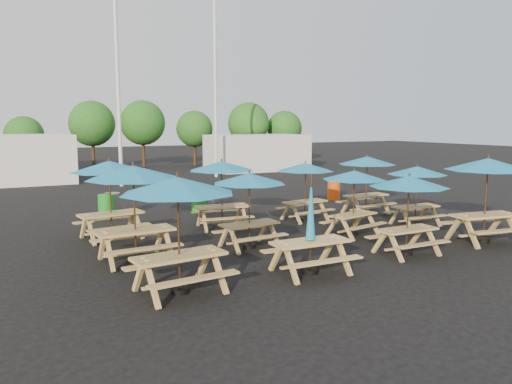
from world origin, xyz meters
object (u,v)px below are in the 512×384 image
picnic_unit_9 (488,168)px  picnic_unit_3 (311,233)px  picnic_unit_5 (222,169)px  picnic_unit_6 (409,185)px  waste_bin_2 (199,200)px  waste_bin_3 (208,198)px  picnic_unit_1 (133,177)px  picnic_unit_10 (417,173)px  waste_bin_4 (334,190)px  picnic_unit_2 (109,170)px  picnic_unit_7 (354,178)px  picnic_unit_4 (249,182)px  picnic_unit_11 (367,163)px  picnic_unit_0 (178,191)px  waste_bin_0 (112,205)px  waste_bin_1 (106,207)px  picnic_unit_8 (305,170)px

picnic_unit_9 → picnic_unit_3: bearing=-168.5°
picnic_unit_3 → picnic_unit_5: picnic_unit_3 is taller
picnic_unit_6 → waste_bin_2: picnic_unit_6 is taller
picnic_unit_6 → waste_bin_2: 9.12m
picnic_unit_5 → waste_bin_3: bearing=82.8°
picnic_unit_1 → picnic_unit_10: 9.63m
waste_bin_4 → picnic_unit_2: bearing=-163.2°
picnic_unit_2 → picnic_unit_7: size_ratio=1.11×
picnic_unit_2 → waste_bin_4: size_ratio=2.88×
picnic_unit_4 → picnic_unit_5: bearing=77.6°
picnic_unit_2 → picnic_unit_11: size_ratio=1.16×
picnic_unit_5 → waste_bin_3: size_ratio=2.65×
picnic_unit_4 → picnic_unit_2: bearing=133.3°
picnic_unit_0 → waste_bin_0: size_ratio=2.85×
picnic_unit_5 → picnic_unit_11: picnic_unit_5 is taller
picnic_unit_5 → picnic_unit_11: bearing=5.5°
picnic_unit_1 → waste_bin_1: bearing=82.6°
picnic_unit_5 → picnic_unit_8: 3.20m
picnic_unit_3 → picnic_unit_5: bearing=88.7°
picnic_unit_4 → picnic_unit_5: size_ratio=0.92×
picnic_unit_9 → waste_bin_1: size_ratio=3.02×
picnic_unit_4 → picnic_unit_9: (6.46, -2.55, 0.32)m
picnic_unit_7 → picnic_unit_10: picnic_unit_7 is taller
picnic_unit_0 → picnic_unit_5: size_ratio=1.08×
picnic_unit_1 → picnic_unit_9: picnic_unit_9 is taller
picnic_unit_1 → picnic_unit_9: 9.99m
picnic_unit_4 → picnic_unit_9: picnic_unit_9 is taller
picnic_unit_9 → picnic_unit_7: bearing=148.6°
picnic_unit_4 → picnic_unit_7: bearing=-6.1°
picnic_unit_8 → picnic_unit_9: bearing=-68.4°
picnic_unit_6 → waste_bin_2: (-2.67, 8.60, -1.41)m
waste_bin_0 → picnic_unit_4: bearing=-68.2°
waste_bin_4 → waste_bin_2: bearing=-179.6°
picnic_unit_4 → waste_bin_3: picnic_unit_4 is taller
picnic_unit_2 → picnic_unit_4: (3.24, -2.90, -0.23)m
picnic_unit_0 → waste_bin_1: bearing=82.4°
picnic_unit_6 → picnic_unit_0: bearing=-178.6°
picnic_unit_1 → picnic_unit_6: size_ratio=1.19×
picnic_unit_5 → waste_bin_2: bearing=90.1°
waste_bin_2 → waste_bin_4: bearing=0.4°
waste_bin_1 → waste_bin_3: size_ratio=1.00×
waste_bin_0 → waste_bin_1: (-0.27, -0.32, 0.00)m
picnic_unit_3 → picnic_unit_5: (0.17, 5.63, 1.01)m
picnic_unit_8 → picnic_unit_10: size_ratio=1.08×
picnic_unit_5 → picnic_unit_8: picnic_unit_5 is taller
picnic_unit_1 → picnic_unit_8: (6.75, 2.61, -0.33)m
picnic_unit_4 → waste_bin_3: (1.24, 6.29, -1.40)m
picnic_unit_0 → waste_bin_1: picnic_unit_0 is taller
picnic_unit_7 → picnic_unit_8: picnic_unit_8 is taller
picnic_unit_3 → waste_bin_2: 8.87m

